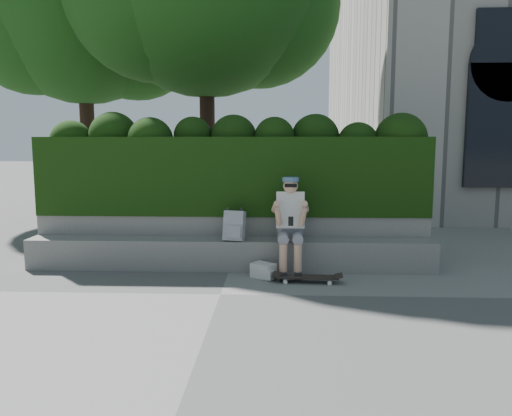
{
  "coord_description": "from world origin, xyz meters",
  "views": [
    {
      "loc": [
        0.7,
        -5.96,
        1.89
      ],
      "look_at": [
        0.4,
        1.0,
        0.95
      ],
      "focal_mm": 35.0,
      "sensor_mm": 36.0,
      "label": 1
    }
  ],
  "objects_px": {
    "person": "(290,221)",
    "backpack_plaid": "(234,226)",
    "skateboard": "(307,277)",
    "backpack_ground": "(263,270)"
  },
  "relations": [
    {
      "from": "backpack_plaid",
      "to": "backpack_ground",
      "type": "distance_m",
      "value": 0.79
    },
    {
      "from": "skateboard",
      "to": "backpack_plaid",
      "type": "height_order",
      "value": "backpack_plaid"
    },
    {
      "from": "skateboard",
      "to": "backpack_plaid",
      "type": "bearing_deg",
      "value": 153.44
    },
    {
      "from": "person",
      "to": "skateboard",
      "type": "distance_m",
      "value": 0.87
    },
    {
      "from": "backpack_plaid",
      "to": "backpack_ground",
      "type": "bearing_deg",
      "value": -26.9
    },
    {
      "from": "skateboard",
      "to": "backpack_ground",
      "type": "distance_m",
      "value": 0.64
    },
    {
      "from": "person",
      "to": "backpack_ground",
      "type": "height_order",
      "value": "person"
    },
    {
      "from": "person",
      "to": "backpack_plaid",
      "type": "distance_m",
      "value": 0.82
    },
    {
      "from": "skateboard",
      "to": "backpack_ground",
      "type": "height_order",
      "value": "backpack_ground"
    },
    {
      "from": "person",
      "to": "backpack_plaid",
      "type": "xyz_separation_m",
      "value": [
        -0.81,
        0.08,
        -0.09
      ]
    }
  ]
}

